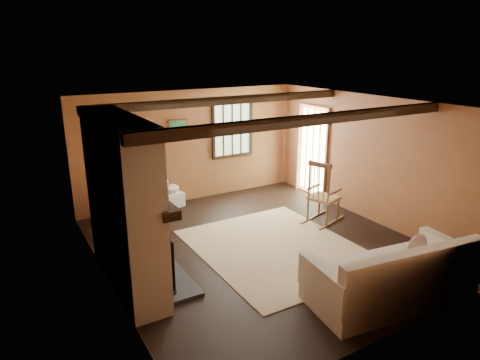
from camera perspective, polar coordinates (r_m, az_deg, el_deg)
ground at (r=7.36m, az=2.69°, el=-8.81°), size 5.50×5.50×0.00m
room_envelope at (r=7.13m, az=3.24°, el=4.28°), size 5.02×5.52×2.44m
fireplace at (r=6.09m, az=-15.08°, el=-3.86°), size 1.02×2.30×2.40m
rug at (r=7.31m, az=4.88°, el=-9.01°), size 2.50×3.00×0.01m
rocking_chair at (r=8.30m, az=10.96°, el=-2.14°), size 0.99×0.72×1.23m
sofa at (r=6.11m, az=19.71°, el=-12.34°), size 2.32×1.26×0.90m
firewood_pile at (r=8.68m, az=-16.68°, el=-4.42°), size 0.72×0.13×0.26m
laundry_basket at (r=9.16m, az=-9.25°, el=-2.62°), size 0.57×0.47×0.30m
basket_pillow at (r=9.08m, az=-9.32°, el=-1.15°), size 0.41×0.34×0.20m
armchair at (r=8.34m, az=-14.97°, el=-3.52°), size 1.06×1.07×0.71m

